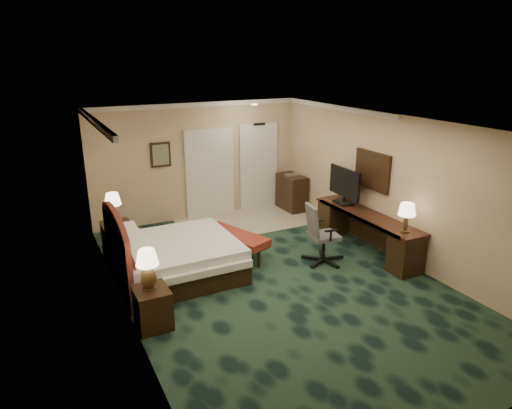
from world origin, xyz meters
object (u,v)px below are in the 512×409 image
nightstand_near (153,308)px  nightstand_far (118,240)px  desk_chair (324,233)px  minibar (292,192)px  bed_bench (235,245)px  bed (179,258)px  lamp_near (148,270)px  lamp_far (113,208)px  desk (366,233)px  tv (344,186)px

nightstand_near → nightstand_far: size_ratio=0.88×
nightstand_near → nightstand_far: (0.03, 2.67, 0.04)m
desk_chair → nightstand_near: bearing=-158.8°
nightstand_near → minibar: size_ratio=0.67×
bed_bench → desk_chair: size_ratio=1.26×
bed → desk_chair: 2.68m
bed_bench → minibar: size_ratio=1.64×
bed → nightstand_near: 1.62m
bed → lamp_near: (-0.85, -1.36, 0.57)m
bed_bench → minibar: bearing=17.9°
nightstand_far → lamp_far: size_ratio=1.13×
lamp_near → desk: (4.46, 0.70, -0.50)m
lamp_near → minibar: (4.48, 3.55, -0.44)m
desk → desk_chair: desk_chair is taller
nightstand_near → desk_chair: size_ratio=0.51×
lamp_near → desk_chair: bearing=10.8°
desk → tv: size_ratio=2.72×
minibar → nightstand_far: bearing=-168.4°
lamp_near → desk: 4.54m
desk → bed: bearing=169.6°
nightstand_near → bed: bearing=59.0°
bed_bench → tv: size_ratio=1.47×
bed → desk: size_ratio=0.74×
nightstand_near → desk: bearing=9.2°
desk_chair → lamp_near: bearing=-159.2°
lamp_near → bed_bench: size_ratio=0.41×
bed_bench → bed: bearing=170.8°
nightstand_far → minibar: (4.43, 0.91, 0.11)m
minibar → lamp_far: bearing=-169.1°
lamp_near → desk_chair: size_ratio=0.52×
bed → minibar: bearing=31.1°
nightstand_far → lamp_near: (-0.05, -2.64, 0.55)m
nightstand_near → lamp_near: (-0.02, 0.02, 0.59)m
desk → lamp_far: bearing=155.7°
lamp_far → desk: size_ratio=0.22×
tv → minibar: (0.04, 2.12, -0.71)m
bed_bench → desk_chair: bearing=-55.1°
nightstand_near → lamp_near: 0.59m
nightstand_near → minibar: bearing=38.7°
desk → desk_chair: size_ratio=2.33×
desk_chair → bed: bearing=174.6°
desk → tv: bearing=91.0°
nightstand_near → desk: desk is taller
bed → lamp_near: bearing=-122.0°
nightstand_near → minibar: 5.72m
desk_chair → bed_bench: bearing=155.6°
tv → minibar: size_ratio=1.11×
nightstand_near → desk_chair: 3.49m
nightstand_near → nightstand_far: nightstand_far is taller
tv → desk_chair: (-1.02, -0.78, -0.58)m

